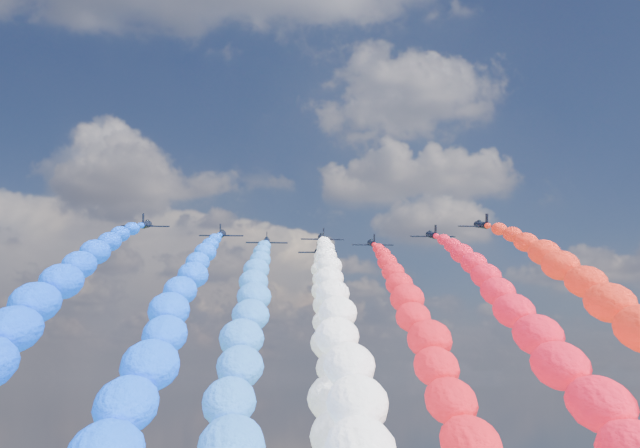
{
  "coord_description": "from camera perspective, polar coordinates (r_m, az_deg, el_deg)",
  "views": [
    {
      "loc": [
        -4.61,
        -160.94,
        66.24
      ],
      "look_at": [
        0.0,
        4.0,
        97.01
      ],
      "focal_mm": 46.69,
      "sensor_mm": 36.0,
      "label": 1
    }
  ],
  "objects": [
    {
      "name": "jet_2",
      "position": [
        177.11,
        -3.67,
        -1.19
      ],
      "size": [
        9.26,
        12.44,
        5.05
      ],
      "primitive_type": null,
      "rotation": [
        0.21,
        0.0,
        0.04
      ],
      "color": "black"
    },
    {
      "name": "trail_1",
      "position": [
        108.43,
        -9.77,
        -6.79
      ],
      "size": [
        6.64,
        114.69,
        48.35
      ],
      "primitive_type": null,
      "color": "#0E4FFF"
    },
    {
      "name": "jet_1",
      "position": [
        169.23,
        -6.76,
        -0.7
      ],
      "size": [
        9.11,
        12.33,
        5.05
      ],
      "primitive_type": null,
      "rotation": [
        0.21,
        0.0,
        0.02
      ],
      "color": "black"
    },
    {
      "name": "trail_3",
      "position": [
        111.35,
        1.08,
        -7.03
      ],
      "size": [
        6.64,
        114.69,
        48.35
      ],
      "primitive_type": null,
      "color": "white"
    },
    {
      "name": "jet_3",
      "position": [
        172.45,
        0.15,
        -0.96
      ],
      "size": [
        9.3,
        12.46,
        5.05
      ],
      "primitive_type": null,
      "rotation": [
        0.21,
        0.0,
        0.04
      ],
      "color": "black"
    },
    {
      "name": "jet_6",
      "position": [
        170.52,
        7.69,
        -0.75
      ],
      "size": [
        8.94,
        12.21,
        5.05
      ],
      "primitive_type": null,
      "rotation": [
        0.21,
        0.0,
        0.01
      ],
      "color": "black"
    },
    {
      "name": "jet_5",
      "position": [
        179.86,
        3.6,
        -1.34
      ],
      "size": [
        9.05,
        12.28,
        5.05
      ],
      "primitive_type": null,
      "rotation": [
        0.21,
        0.0,
        0.02
      ],
      "color": "black"
    },
    {
      "name": "trail_4",
      "position": [
        129.22,
        0.51,
        -7.52
      ],
      "size": [
        6.64,
        114.69,
        48.35
      ],
      "primitive_type": null,
      "color": "silver"
    },
    {
      "name": "jet_7",
      "position": [
        160.81,
        11.02,
        -0.06
      ],
      "size": [
        8.96,
        12.22,
        5.05
      ],
      "primitive_type": null,
      "rotation": [
        0.21,
        0.0,
        0.01
      ],
      "color": "black"
    },
    {
      "name": "jet_4",
      "position": [
        190.14,
        -0.15,
        -1.86
      ],
      "size": [
        9.52,
        12.62,
        5.05
      ],
      "primitive_type": null,
      "rotation": [
        0.21,
        0.0,
        -0.06
      ],
      "color": "black"
    },
    {
      "name": "trail_5",
      "position": [
        119.18,
        6.27,
        -7.2
      ],
      "size": [
        6.64,
        114.69,
        48.35
      ],
      "primitive_type": null,
      "color": "red"
    },
    {
      "name": "trail_6",
      "position": [
        110.57,
        12.87,
        -6.74
      ],
      "size": [
        6.64,
        114.69,
        48.35
      ],
      "primitive_type": null,
      "color": "red"
    },
    {
      "name": "trail_2",
      "position": [
        116.09,
        -4.82,
        -7.14
      ],
      "size": [
        6.64,
        114.69,
        48.35
      ],
      "primitive_type": null,
      "color": "blue"
    },
    {
      "name": "trail_0",
      "position": [
        101.28,
        -18.17,
        -6.16
      ],
      "size": [
        6.64,
        114.69,
        48.35
      ],
      "primitive_type": null,
      "color": "#0A45FA"
    },
    {
      "name": "jet_0",
      "position": [
        161.03,
        -11.84,
        -0.04
      ],
      "size": [
        9.48,
        12.59,
        5.05
      ],
      "primitive_type": null,
      "rotation": [
        0.21,
        0.0,
        0.05
      ],
      "color": "black"
    },
    {
      "name": "trail_7",
      "position": [
        101.82,
        18.66,
        -6.15
      ],
      "size": [
        6.64,
        114.69,
        48.35
      ],
      "primitive_type": null,
      "color": "red"
    }
  ]
}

